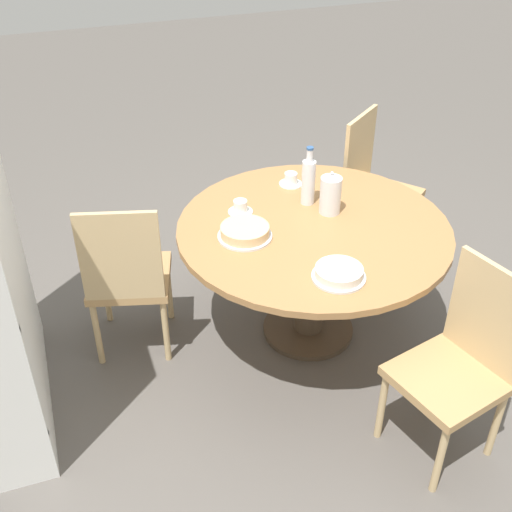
{
  "coord_description": "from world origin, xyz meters",
  "views": [
    {
      "loc": [
        -2.56,
        1.22,
        2.46
      ],
      "look_at": [
        0.0,
        0.32,
        0.6
      ],
      "focal_mm": 45.0,
      "sensor_mm": 36.0,
      "label": 1
    }
  ],
  "objects": [
    {
      "name": "chair_b",
      "position": [
        0.65,
        -0.72,
        0.49
      ],
      "size": [
        0.59,
        0.59,
        0.95
      ],
      "rotation": [
        0.0,
        0.0,
        5.38
      ],
      "color": "tan",
      "rests_on": "ground_plane"
    },
    {
      "name": "chair_c",
      "position": [
        0.19,
        0.96,
        0.49
      ],
      "size": [
        0.52,
        0.52,
        0.95
      ],
      "rotation": [
        0.0,
        0.0,
        7.58
      ],
      "color": "tan",
      "rests_on": "ground_plane"
    },
    {
      "name": "chair_a",
      "position": [
        -0.93,
        -0.3,
        0.49
      ],
      "size": [
        0.51,
        0.51,
        0.95
      ],
      "rotation": [
        0.0,
        0.0,
        3.38
      ],
      "color": "tan",
      "rests_on": "ground_plane"
    },
    {
      "name": "cake_main",
      "position": [
        0.02,
        0.37,
        0.74
      ],
      "size": [
        0.28,
        0.28,
        0.06
      ],
      "color": "silver",
      "rests_on": "dining_table"
    },
    {
      "name": "dining_table",
      "position": [
        0.0,
        0.0,
        0.58
      ],
      "size": [
        1.42,
        1.42,
        0.71
      ],
      "color": "#473828",
      "rests_on": "ground_plane"
    },
    {
      "name": "cup_b",
      "position": [
        0.46,
        -0.06,
        0.74
      ],
      "size": [
        0.13,
        0.13,
        0.07
      ],
      "color": "white",
      "rests_on": "dining_table"
    },
    {
      "name": "cup_a",
      "position": [
        0.26,
        0.32,
        0.74
      ],
      "size": [
        0.13,
        0.13,
        0.07
      ],
      "color": "white",
      "rests_on": "dining_table"
    },
    {
      "name": "water_bottle",
      "position": [
        0.23,
        -0.06,
        0.85
      ],
      "size": [
        0.07,
        0.07,
        0.33
      ],
      "color": "silver",
      "rests_on": "dining_table"
    },
    {
      "name": "coffee_pot",
      "position": [
        0.1,
        -0.13,
        0.82
      ],
      "size": [
        0.11,
        0.11,
        0.24
      ],
      "color": "silver",
      "rests_on": "dining_table"
    },
    {
      "name": "ground_plane",
      "position": [
        0.0,
        0.0,
        0.0
      ],
      "size": [
        14.0,
        14.0,
        0.0
      ],
      "primitive_type": "plane",
      "color": "#56514C"
    },
    {
      "name": "cake_second",
      "position": [
        -0.45,
        0.08,
        0.74
      ],
      "size": [
        0.25,
        0.25,
        0.05
      ],
      "color": "silver",
      "rests_on": "dining_table"
    }
  ]
}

